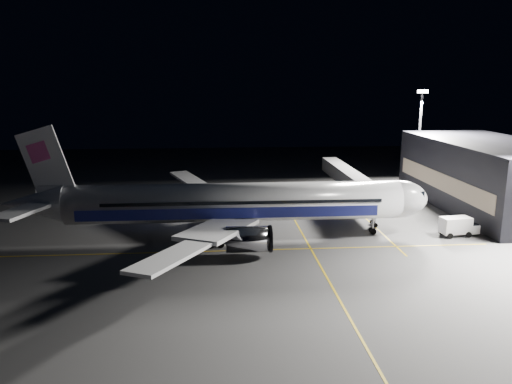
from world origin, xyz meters
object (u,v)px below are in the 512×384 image
object	(u,v)px
baggage_tug	(189,203)
safety_cone_a	(218,228)
floodlight_mast_north	(420,130)
service_truck	(459,226)
safety_cone_b	(201,211)
safety_cone_c	(217,227)
jet_bridge	(352,180)
airliner	(228,203)

from	to	relation	value
baggage_tug	safety_cone_a	size ratio (longest dim) A/B	5.66
floodlight_mast_north	service_truck	world-z (taller)	floodlight_mast_north
safety_cone_b	baggage_tug	bearing A→B (deg)	119.66
safety_cone_c	baggage_tug	bearing A→B (deg)	110.37
baggage_tug	safety_cone_b	distance (m)	4.61
floodlight_mast_north	service_truck	distance (m)	36.32
jet_bridge	safety_cone_a	distance (m)	28.70
jet_bridge	safety_cone_c	size ratio (longest dim) A/B	62.47
floodlight_mast_north	safety_cone_a	size ratio (longest dim) A/B	38.92
safety_cone_b	safety_cone_a	bearing A→B (deg)	-73.79
floodlight_mast_north	safety_cone_c	distance (m)	52.29
service_truck	airliner	bearing A→B (deg)	169.39
jet_bridge	baggage_tug	world-z (taller)	jet_bridge
safety_cone_b	jet_bridge	bearing A→B (deg)	8.37
safety_cone_b	safety_cone_c	bearing A→B (deg)	-73.93
jet_bridge	service_truck	xyz separation A→B (m)	(10.85, -19.99, -3.05)
jet_bridge	floodlight_mast_north	distance (m)	24.06
safety_cone_a	safety_cone_b	size ratio (longest dim) A/B	0.83
jet_bridge	safety_cone_a	size ratio (longest dim) A/B	64.68
jet_bridge	safety_cone_a	world-z (taller)	jet_bridge
airliner	safety_cone_b	distance (m)	15.48
airliner	jet_bridge	bearing A→B (deg)	38.04
jet_bridge	baggage_tug	bearing A→B (deg)	-179.85
airliner	safety_cone_c	bearing A→B (deg)	111.15
service_truck	floodlight_mast_north	bearing A→B (deg)	70.75
floodlight_mast_north	jet_bridge	bearing A→B (deg)	-142.26
safety_cone_a	jet_bridge	bearing A→B (deg)	29.69
floodlight_mast_north	service_truck	xyz separation A→B (m)	(-7.15, -33.92, -10.84)
safety_cone_c	airliner	bearing A→B (deg)	-68.85
service_truck	safety_cone_a	world-z (taller)	service_truck
floodlight_mast_north	safety_cone_c	xyz separation A→B (m)	(-42.83, -27.45, -12.10)
airliner	jet_bridge	xyz separation A→B (m)	(23.08, 18.06, -0.58)
service_truck	baggage_tug	bearing A→B (deg)	146.57
floodlight_mast_north	baggage_tug	size ratio (longest dim) A/B	6.88
service_truck	jet_bridge	bearing A→B (deg)	111.14
safety_cone_a	safety_cone_b	bearing A→B (deg)	106.21
jet_bridge	safety_cone_b	world-z (taller)	jet_bridge
jet_bridge	safety_cone_b	size ratio (longest dim) A/B	53.75
baggage_tug	safety_cone_a	bearing A→B (deg)	-46.70
service_truck	safety_cone_c	xyz separation A→B (m)	(-35.68, 6.47, -1.25)
airliner	service_truck	size ratio (longest dim) A/B	10.56
airliner	jet_bridge	world-z (taller)	airliner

